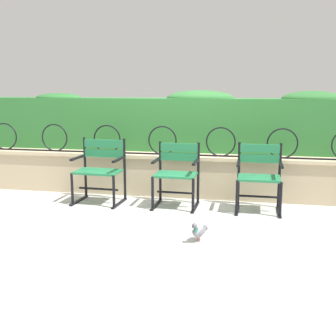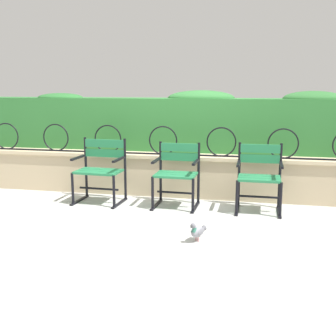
{
  "view_description": "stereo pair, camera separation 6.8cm",
  "coord_description": "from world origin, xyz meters",
  "px_view_note": "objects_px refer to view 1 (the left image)",
  "views": [
    {
      "loc": [
        1.07,
        -5.18,
        1.58
      ],
      "look_at": [
        0.0,
        0.1,
        0.55
      ],
      "focal_mm": 45.47,
      "sensor_mm": 36.0,
      "label": 1
    },
    {
      "loc": [
        1.13,
        -5.16,
        1.58
      ],
      "look_at": [
        0.0,
        0.1,
        0.55
      ],
      "focal_mm": 45.47,
      "sensor_mm": 36.0,
      "label": 2
    }
  ],
  "objects_px": {
    "park_chair_left": "(100,168)",
    "park_chair_centre": "(177,172)",
    "pigeon_near_chairs": "(199,231)",
    "park_chair_right": "(259,175)"
  },
  "relations": [
    {
      "from": "park_chair_centre",
      "to": "park_chair_right",
      "type": "xyz_separation_m",
      "value": [
        1.08,
        0.01,
        0.0
      ]
    },
    {
      "from": "park_chair_right",
      "to": "pigeon_near_chairs",
      "type": "bearing_deg",
      "value": -115.22
    },
    {
      "from": "park_chair_left",
      "to": "park_chair_centre",
      "type": "relative_size",
      "value": 1.04
    },
    {
      "from": "park_chair_right",
      "to": "park_chair_left",
      "type": "bearing_deg",
      "value": -179.66
    },
    {
      "from": "park_chair_left",
      "to": "pigeon_near_chairs",
      "type": "bearing_deg",
      "value": -39.69
    },
    {
      "from": "park_chair_right",
      "to": "pigeon_near_chairs",
      "type": "distance_m",
      "value": 1.47
    },
    {
      "from": "park_chair_left",
      "to": "park_chair_centre",
      "type": "xyz_separation_m",
      "value": [
        1.08,
        0.01,
        -0.01
      ]
    },
    {
      "from": "park_chair_left",
      "to": "pigeon_near_chairs",
      "type": "height_order",
      "value": "park_chair_left"
    },
    {
      "from": "park_chair_left",
      "to": "park_chair_centre",
      "type": "distance_m",
      "value": 1.08
    },
    {
      "from": "park_chair_centre",
      "to": "park_chair_right",
      "type": "relative_size",
      "value": 0.98
    }
  ]
}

